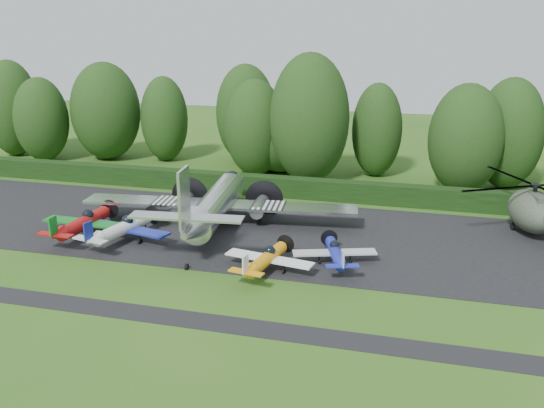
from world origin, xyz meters
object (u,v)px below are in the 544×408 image
(light_plane_white, at_px, (123,228))
(sign_board, at_px, (537,205))
(light_plane_red, at_px, (84,223))
(light_plane_orange, at_px, (267,259))
(transport_plane, at_px, (214,205))
(light_plane_blue, at_px, (336,253))
(helicopter, at_px, (533,208))

(light_plane_white, bearing_deg, sign_board, 12.54)
(light_plane_red, relative_size, light_plane_orange, 1.19)
(sign_board, bearing_deg, transport_plane, -174.11)
(transport_plane, xyz_separation_m, light_plane_white, (-6.02, -5.08, -0.93))
(light_plane_blue, height_order, sign_board, light_plane_blue)
(transport_plane, xyz_separation_m, sign_board, (27.26, 10.24, -0.90))
(light_plane_blue, relative_size, sign_board, 1.96)
(light_plane_white, xyz_separation_m, sign_board, (33.28, 15.32, 0.03))
(light_plane_blue, bearing_deg, light_plane_red, -163.23)
(light_plane_white, height_order, light_plane_orange, light_plane_white)
(light_plane_blue, bearing_deg, light_plane_white, -162.38)
(transport_plane, bearing_deg, light_plane_blue, -18.54)
(light_plane_orange, height_order, helicopter, helicopter)
(light_plane_white, xyz_separation_m, light_plane_blue, (17.36, -0.20, -0.24))
(light_plane_orange, height_order, light_plane_blue, light_plane_orange)
(transport_plane, bearing_deg, helicopter, 18.26)
(light_plane_blue, height_order, helicopter, helicopter)
(transport_plane, distance_m, light_plane_blue, 12.56)
(transport_plane, height_order, light_plane_blue, transport_plane)
(light_plane_red, height_order, sign_board, light_plane_red)
(helicopter, bearing_deg, transport_plane, -154.11)
(light_plane_red, xyz_separation_m, helicopter, (35.90, 10.20, 1.08))
(light_plane_orange, relative_size, light_plane_blue, 1.07)
(light_plane_blue, distance_m, helicopter, 18.34)
(transport_plane, relative_size, light_plane_red, 2.91)
(light_plane_orange, xyz_separation_m, light_plane_blue, (4.55, 2.59, -0.07))
(light_plane_white, bearing_deg, light_plane_orange, -24.47)
(light_plane_orange, bearing_deg, light_plane_red, 159.06)
(light_plane_white, bearing_deg, light_plane_red, 162.38)
(light_plane_red, relative_size, light_plane_blue, 1.27)
(helicopter, bearing_deg, light_plane_orange, -131.33)
(transport_plane, height_order, light_plane_orange, transport_plane)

